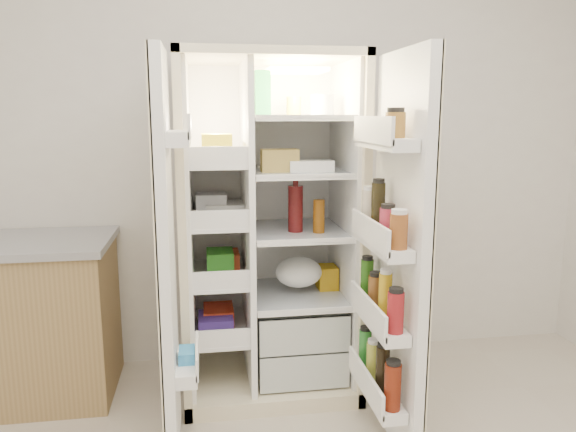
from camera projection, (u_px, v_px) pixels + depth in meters
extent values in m
cube|color=silver|center=(269.00, 139.00, 3.23)|extent=(4.00, 0.02, 2.70)
cube|color=beige|center=(261.00, 216.00, 3.24)|extent=(0.92, 0.04, 1.80)
cube|color=beige|center=(185.00, 230.00, 2.85)|extent=(0.04, 0.70, 1.80)
cube|color=beige|center=(348.00, 225.00, 2.98)|extent=(0.04, 0.70, 1.80)
cube|color=beige|center=(267.00, 57.00, 2.75)|extent=(0.92, 0.70, 0.04)
cube|color=beige|center=(269.00, 377.00, 3.07)|extent=(0.92, 0.70, 0.08)
cube|color=white|center=(262.00, 214.00, 3.20)|extent=(0.84, 0.02, 1.68)
cube|color=white|center=(190.00, 226.00, 2.85)|extent=(0.02, 0.62, 1.68)
cube|color=white|center=(343.00, 222.00, 2.97)|extent=(0.02, 0.62, 1.68)
cube|color=white|center=(248.00, 224.00, 2.89)|extent=(0.03, 0.62, 1.68)
cube|color=silver|center=(297.00, 352.00, 3.05)|extent=(0.47, 0.52, 0.19)
cube|color=silver|center=(297.00, 318.00, 3.01)|extent=(0.47, 0.52, 0.19)
cube|color=#FFD18C|center=(295.00, 71.00, 2.84)|extent=(0.30, 0.30, 0.02)
cube|color=white|center=(221.00, 327.00, 2.98)|extent=(0.28, 0.58, 0.02)
cube|color=white|center=(219.00, 275.00, 2.92)|extent=(0.28, 0.58, 0.02)
cube|color=white|center=(218.00, 220.00, 2.87)|extent=(0.28, 0.58, 0.02)
cube|color=white|center=(217.00, 163.00, 2.81)|extent=(0.28, 0.58, 0.02)
cube|color=silver|center=(296.00, 294.00, 3.01)|extent=(0.49, 0.58, 0.01)
cube|color=silver|center=(297.00, 230.00, 2.94)|extent=(0.49, 0.58, 0.01)
cube|color=silver|center=(297.00, 171.00, 2.88)|extent=(0.49, 0.58, 0.02)
cube|color=silver|center=(297.00, 117.00, 2.83)|extent=(0.49, 0.58, 0.02)
cube|color=red|center=(220.00, 317.00, 2.96)|extent=(0.16, 0.20, 0.10)
cube|color=green|center=(219.00, 262.00, 2.91)|extent=(0.14, 0.18, 0.12)
cube|color=silver|center=(218.00, 211.00, 2.86)|extent=(0.20, 0.22, 0.07)
cube|color=gold|center=(216.00, 147.00, 2.79)|extent=(0.15, 0.16, 0.14)
cube|color=#5435A0|center=(220.00, 318.00, 2.97)|extent=(0.18, 0.20, 0.09)
cube|color=#C54122|center=(219.00, 264.00, 2.91)|extent=(0.14, 0.18, 0.10)
cube|color=silver|center=(218.00, 207.00, 2.85)|extent=(0.16, 0.16, 0.12)
sphere|color=orange|center=(277.00, 370.00, 2.97)|extent=(0.07, 0.07, 0.07)
sphere|color=orange|center=(292.00, 366.00, 3.02)|extent=(0.07, 0.07, 0.07)
sphere|color=orange|center=(311.00, 368.00, 2.99)|extent=(0.07, 0.07, 0.07)
sphere|color=orange|center=(282.00, 358.00, 3.11)|extent=(0.07, 0.07, 0.07)
ellipsoid|color=#356722|center=(296.00, 314.00, 3.03)|extent=(0.26, 0.24, 0.11)
cylinder|color=#511112|center=(295.00, 209.00, 2.86)|extent=(0.08, 0.08, 0.24)
cylinder|color=brown|center=(319.00, 216.00, 2.84)|extent=(0.06, 0.06, 0.17)
cube|color=#217A3B|center=(262.00, 93.00, 2.76)|extent=(0.08, 0.08, 0.23)
cylinder|color=silver|center=(322.00, 105.00, 2.84)|extent=(0.12, 0.12, 0.11)
cylinder|color=#A08B25|center=(294.00, 106.00, 2.87)|extent=(0.08, 0.08, 0.10)
cube|color=white|center=(311.00, 166.00, 2.79)|extent=(0.23, 0.09, 0.06)
cube|color=#B49848|center=(280.00, 160.00, 2.78)|extent=(0.19, 0.10, 0.11)
ellipsoid|color=white|center=(299.00, 278.00, 3.00)|extent=(0.26, 0.23, 0.16)
cube|color=gold|center=(327.00, 277.00, 3.07)|extent=(0.11, 0.13, 0.13)
cube|color=white|center=(166.00, 258.00, 2.30)|extent=(0.05, 0.40, 1.72)
cube|color=beige|center=(160.00, 258.00, 2.30)|extent=(0.01, 0.40, 1.72)
cube|color=white|center=(187.00, 366.00, 2.41)|extent=(0.09, 0.32, 0.06)
cube|color=white|center=(179.00, 138.00, 2.22)|extent=(0.09, 0.32, 0.06)
cube|color=#338CCC|center=(187.00, 360.00, 2.40)|extent=(0.07, 0.12, 0.10)
cube|color=white|center=(400.00, 254.00, 2.37)|extent=(0.05, 0.58, 1.72)
cube|color=beige|center=(405.00, 253.00, 2.37)|extent=(0.01, 0.58, 1.72)
cube|color=white|center=(377.00, 391.00, 2.48)|extent=(0.11, 0.50, 0.05)
cube|color=white|center=(379.00, 320.00, 2.41)|extent=(0.11, 0.50, 0.05)
cube|color=white|center=(381.00, 243.00, 2.35)|extent=(0.11, 0.50, 0.05)
cube|color=white|center=(385.00, 143.00, 2.27)|extent=(0.11, 0.50, 0.05)
cylinder|color=#641A0B|center=(393.00, 387.00, 2.26)|extent=(0.07, 0.07, 0.20)
cylinder|color=black|center=(383.00, 370.00, 2.38)|extent=(0.06, 0.06, 0.22)
cylinder|color=#A6AD39|center=(373.00, 361.00, 2.51)|extent=(0.06, 0.06, 0.18)
cylinder|color=#2B832D|center=(365.00, 349.00, 2.64)|extent=(0.06, 0.06, 0.19)
cylinder|color=maroon|center=(395.00, 312.00, 2.20)|extent=(0.07, 0.07, 0.17)
cylinder|color=gold|center=(385.00, 297.00, 2.32)|extent=(0.06, 0.06, 0.21)
cylinder|color=brown|center=(375.00, 293.00, 2.45)|extent=(0.07, 0.07, 0.16)
cylinder|color=#255B14|center=(367.00, 280.00, 2.57)|extent=(0.06, 0.06, 0.20)
cylinder|color=brown|center=(399.00, 231.00, 2.14)|extent=(0.07, 0.07, 0.14)
cylinder|color=#A0293E|center=(388.00, 225.00, 2.26)|extent=(0.07, 0.07, 0.14)
cylinder|color=black|center=(378.00, 209.00, 2.38)|extent=(0.06, 0.06, 0.23)
cylinder|color=beige|center=(369.00, 209.00, 2.51)|extent=(0.06, 0.06, 0.18)
cylinder|color=olive|center=(395.00, 125.00, 2.14)|extent=(0.08, 0.08, 0.10)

